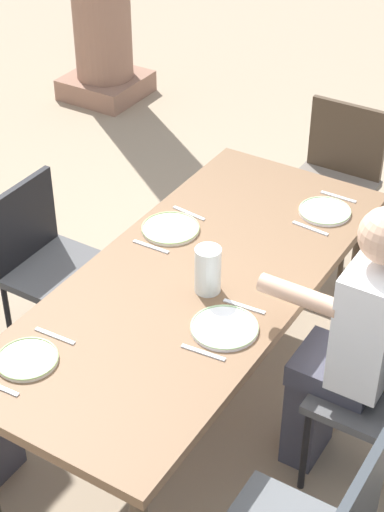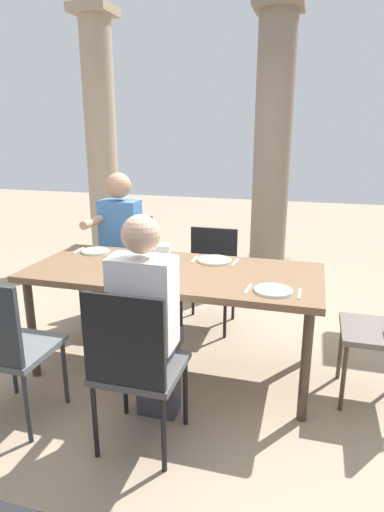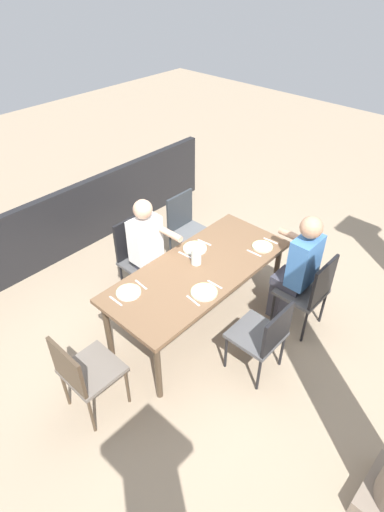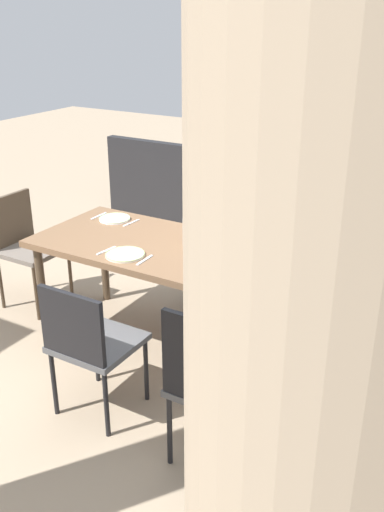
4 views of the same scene
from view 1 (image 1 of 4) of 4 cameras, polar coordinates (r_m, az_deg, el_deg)
ground_plane at (r=3.78m, az=0.23°, el=-10.69°), size 16.00×16.00×0.00m
dining_table at (r=3.32m, az=0.26°, el=-2.43°), size 1.99×0.86×0.76m
chair_mid_north at (r=3.89m, az=-9.91°, el=-0.15°), size 0.44×0.44×0.84m
chair_head_east at (r=4.47m, az=9.75°, el=5.46°), size 0.44×0.44×0.88m
diner_man_white at (r=3.16m, az=10.94°, el=-5.68°), size 0.34×0.49×1.28m
plate_0 at (r=2.96m, az=-11.24°, el=-6.95°), size 0.22×0.22×0.02m
spoon_0 at (r=3.04m, az=-9.39°, el=-5.43°), size 0.02×0.17×0.01m
plate_1 at (r=3.03m, az=2.24°, el=-4.93°), size 0.25×0.25×0.02m
fork_1 at (r=2.93m, az=0.78°, el=-6.64°), size 0.03×0.17×0.01m
spoon_1 at (r=3.13m, az=3.60°, el=-3.48°), size 0.03×0.17×0.01m
plate_2 at (r=3.54m, az=-1.49°, el=1.91°), size 0.25×0.25×0.02m
fork_2 at (r=3.44m, az=-2.84°, el=0.65°), size 0.02×0.17×0.01m
spoon_2 at (r=3.65m, az=-0.21°, el=2.95°), size 0.04×0.17×0.01m
plate_3 at (r=3.70m, az=9.10°, el=3.06°), size 0.23×0.23×0.02m
fork_3 at (r=3.59m, az=8.11°, el=1.89°), size 0.03×0.17×0.01m
spoon_3 at (r=3.83m, az=10.01°, el=4.01°), size 0.02×0.17×0.01m
water_pitcher at (r=3.16m, az=1.09°, el=-1.11°), size 0.10×0.10×0.19m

